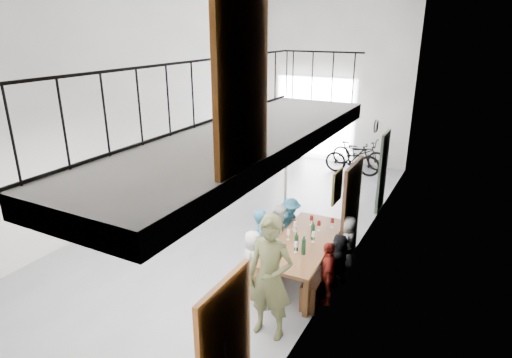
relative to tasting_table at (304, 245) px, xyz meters
The scene contains 24 objects.
floor 2.72m from the tasting_table, 146.72° to the left, with size 12.00×12.00×0.00m, color slate.
room_walls 3.88m from the tasting_table, 146.72° to the left, with size 12.00×12.00×12.00m.
gateway_portal 7.86m from the tasting_table, 109.40° to the left, with size 2.80×0.08×2.80m, color white.
right_wall_decor 1.23m from the tasting_table, 40.18° to the right, with size 0.07×8.28×5.07m.
balcony 2.82m from the tasting_table, 97.50° to the right, with size 1.52×5.62×4.00m.
tasting_table is the anchor object (origin of this frame).
bench_inner 0.78m from the tasting_table, behind, with size 0.35×2.16×0.50m, color brown.
bench_wall 0.61m from the tasting_table, 13.66° to the left, with size 0.26×2.03×0.47m, color brown.
tableware 0.22m from the tasting_table, 87.77° to the left, with size 0.67×1.26×0.35m.
side_bench 5.87m from the tasting_table, 143.39° to the left, with size 0.39×1.77×0.50m, color brown.
oak_barrel 7.90m from the tasting_table, 124.15° to the left, with size 0.64×0.64×0.94m.
serving_counter 8.12m from the tasting_table, 119.11° to the left, with size 1.99×0.55×1.05m, color #3E2A16.
counter_bottles 8.15m from the tasting_table, 119.07° to the left, with size 1.74×0.27×0.28m.
guest_left_a 0.99m from the tasting_table, 133.62° to the right, with size 0.55×0.36×1.12m, color silver.
guest_left_b 0.79m from the tasting_table, 167.17° to the right, with size 0.47×0.31×1.30m, color #235C75.
guest_left_c 0.80m from the tasting_table, 147.52° to the left, with size 0.57×0.45×1.18m, color silver.
guest_left_d 1.18m from the tasting_table, 125.88° to the left, with size 0.73×0.42×1.13m, color #235C75.
guest_right_a 0.78m from the tasting_table, 37.41° to the right, with size 0.66×0.27×1.13m, color maroon.
guest_right_b 0.66m from the tasting_table, 10.33° to the left, with size 0.93×0.30×1.01m, color black.
guest_right_c 0.95m from the tasting_table, 50.70° to the left, with size 0.53×0.35×1.09m, color silver.
host_standing 1.63m from the tasting_table, 86.27° to the right, with size 0.71×0.46×1.94m, color #484929.
potted_plant 2.03m from the tasting_table, 82.69° to the left, with size 0.34×0.30×0.38m, color #1A4B1D.
bicycle_near 7.10m from the tasting_table, 97.16° to the left, with size 0.64×1.85×0.97m, color black.
bicycle_far 6.31m from the tasting_table, 98.03° to the left, with size 0.49×1.73×1.04m, color black.
Camera 1 is at (4.63, -7.87, 4.41)m, focal length 30.00 mm.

